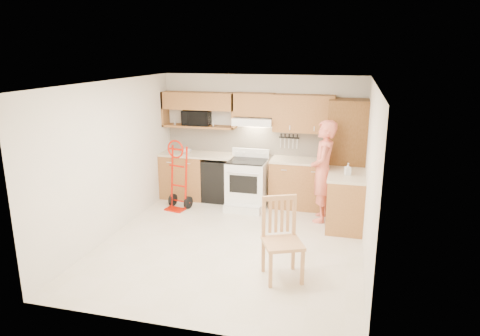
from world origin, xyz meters
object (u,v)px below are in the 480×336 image
at_px(person, 323,171).
at_px(microwave, 197,118).
at_px(range, 246,180).
at_px(hand_truck, 177,178).
at_px(dining_chair, 283,240).

bearing_deg(person, microwave, -104.93).
height_order(range, hand_truck, hand_truck).
distance_m(person, dining_chair, 2.29).
bearing_deg(microwave, person, -19.97).
xyz_separation_m(microwave, dining_chair, (2.24, -2.97, -1.10)).
distance_m(person, hand_truck, 2.73).
relative_size(microwave, dining_chair, 0.50).
xyz_separation_m(person, hand_truck, (-2.71, -0.11, -0.30)).
bearing_deg(person, dining_chair, -7.82).
height_order(microwave, hand_truck, microwave).
distance_m(microwave, hand_truck, 1.34).
distance_m(microwave, range, 1.63).
bearing_deg(dining_chair, microwave, 102.98).
relative_size(range, person, 0.60).
relative_size(microwave, person, 0.30).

